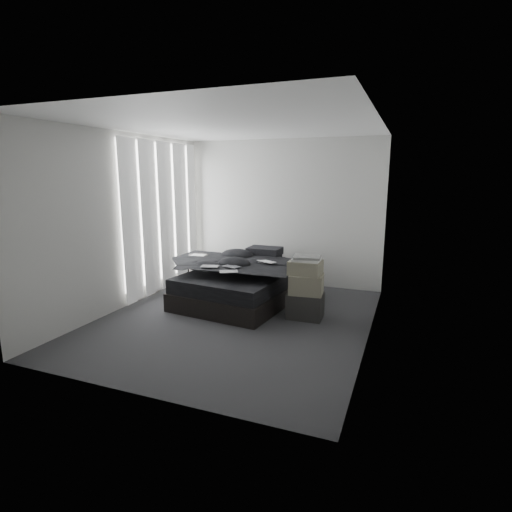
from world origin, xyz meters
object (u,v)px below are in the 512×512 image
(bed, at_px, (242,292))
(box_lower, at_px, (305,305))
(side_stand, at_px, (199,273))
(laptop, at_px, (264,258))

(bed, distance_m, box_lower, 1.19)
(bed, height_order, side_stand, side_stand)
(side_stand, bearing_deg, bed, -15.28)
(bed, distance_m, side_stand, 0.97)
(laptop, distance_m, box_lower, 1.01)
(bed, height_order, box_lower, box_lower)
(laptop, bearing_deg, side_stand, -166.20)
(bed, xyz_separation_m, box_lower, (1.13, -0.38, 0.04))
(box_lower, bearing_deg, laptop, 153.13)
(bed, height_order, laptop, laptop)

